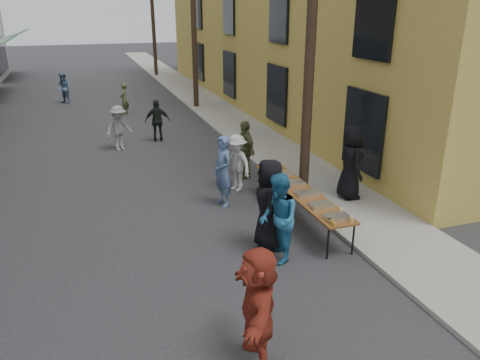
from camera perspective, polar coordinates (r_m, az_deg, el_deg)
ground at (r=9.12m, az=-8.78°, el=-11.64°), size 120.00×120.00×0.00m
sidewalk at (r=23.96m, az=-3.69°, el=8.98°), size 2.20×60.00×0.10m
building_ochre at (r=24.90m, az=11.31°, el=20.56°), size 10.00×28.00×10.00m
utility_pole_near at (r=11.99m, az=8.74°, el=18.78°), size 0.26×0.26×9.00m
utility_pole_mid at (r=23.31m, az=-5.71°, el=19.63°), size 0.26×0.26×9.00m
utility_pole_far at (r=35.09m, az=-10.63°, el=19.65°), size 0.26×0.26×9.00m
serving_table at (r=11.07m, az=7.38°, el=-1.43°), size 0.70×4.00×0.75m
catering_tray_sausage at (r=9.71m, az=11.67°, el=-4.43°), size 0.50×0.33×0.08m
catering_tray_foil_b at (r=10.22m, az=9.85°, el=-3.00°), size 0.50×0.33×0.08m
catering_tray_buns at (r=10.79m, az=8.10°, el=-1.61°), size 0.50×0.33×0.08m
catering_tray_foil_d at (r=11.37m, az=6.52°, el=-0.36°), size 0.50×0.33×0.08m
catering_tray_buns_end at (r=11.97m, az=5.10°, el=0.76°), size 0.50×0.33×0.08m
condiment_jar_a at (r=9.37m, az=11.42°, el=-5.35°), size 0.07×0.07×0.08m
condiment_jar_b at (r=9.45m, az=11.12°, el=-5.11°), size 0.07×0.07×0.08m
condiment_jar_c at (r=9.53m, az=10.83°, el=-4.87°), size 0.07×0.07×0.08m
cup_stack at (r=9.61m, az=13.46°, el=-4.72°), size 0.08×0.08×0.12m
guest_front_a at (r=9.66m, az=3.58°, el=-2.98°), size 0.87×1.09×1.94m
guest_front_b at (r=11.75m, az=-2.08°, el=1.08°), size 0.55×0.73×1.82m
guest_front_c at (r=9.18m, az=4.71°, el=-4.74°), size 0.79×0.96×1.82m
guest_front_d at (r=12.76m, az=-0.45°, el=2.11°), size 0.94×1.17×1.58m
guest_front_e at (r=13.76m, az=0.60°, el=3.78°), size 0.56×1.05×1.71m
guest_queue_back at (r=6.68m, az=2.16°, el=-15.24°), size 0.95×1.77×1.82m
server at (r=12.28m, az=13.35°, el=2.11°), size 0.74×1.02×1.91m
passerby_left at (r=17.01m, az=-14.57°, el=6.15°), size 1.18×0.99×1.58m
passerby_mid at (r=17.84m, az=-10.02°, el=7.13°), size 0.97×0.54×1.57m
passerby_right at (r=22.75m, az=-13.91°, el=9.57°), size 0.52×0.63×1.46m
passerby_far at (r=26.31m, az=-20.67°, el=10.41°), size 0.96×0.97×1.58m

